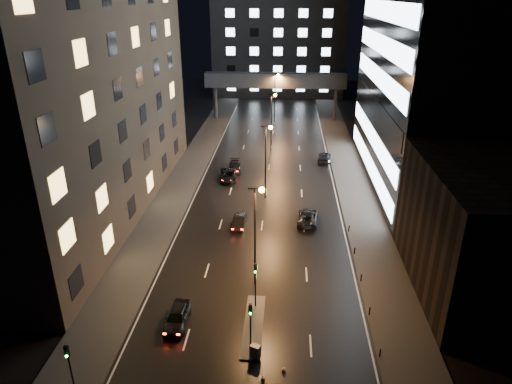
% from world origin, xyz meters
% --- Properties ---
extents(ground, '(160.00, 160.00, 0.00)m').
position_xyz_m(ground, '(0.00, 40.00, 0.00)').
color(ground, black).
rests_on(ground, ground).
extents(sidewalk_left, '(5.00, 110.00, 0.15)m').
position_xyz_m(sidewalk_left, '(-12.50, 35.00, 0.07)').
color(sidewalk_left, '#383533').
rests_on(sidewalk_left, ground).
extents(sidewalk_right, '(5.00, 110.00, 0.15)m').
position_xyz_m(sidewalk_right, '(12.50, 35.00, 0.07)').
color(sidewalk_right, '#383533').
rests_on(sidewalk_right, ground).
extents(building_left, '(15.00, 48.00, 40.00)m').
position_xyz_m(building_left, '(-22.50, 24.00, 20.00)').
color(building_left, '#2D2319').
rests_on(building_left, ground).
extents(building_right_low, '(10.00, 18.00, 12.00)m').
position_xyz_m(building_right_low, '(20.00, 9.00, 6.00)').
color(building_right_low, black).
rests_on(building_right_low, ground).
extents(building_right_glass, '(20.00, 36.00, 45.00)m').
position_xyz_m(building_right_glass, '(25.00, 36.00, 22.50)').
color(building_right_glass, black).
rests_on(building_right_glass, ground).
extents(building_far, '(34.00, 14.00, 25.00)m').
position_xyz_m(building_far, '(0.00, 98.00, 12.50)').
color(building_far, '#333335').
rests_on(building_far, ground).
extents(skybridge, '(30.00, 3.00, 10.00)m').
position_xyz_m(skybridge, '(0.00, 70.00, 8.34)').
color(skybridge, '#333335').
rests_on(skybridge, ground).
extents(median_island, '(1.60, 8.00, 0.15)m').
position_xyz_m(median_island, '(0.30, 2.00, 0.07)').
color(median_island, '#383533').
rests_on(median_island, ground).
extents(traffic_signal_near, '(0.28, 0.34, 4.40)m').
position_xyz_m(traffic_signal_near, '(0.30, 4.49, 3.09)').
color(traffic_signal_near, black).
rests_on(traffic_signal_near, median_island).
extents(traffic_signal_far, '(0.28, 0.34, 4.40)m').
position_xyz_m(traffic_signal_far, '(0.30, -1.01, 3.09)').
color(traffic_signal_far, black).
rests_on(traffic_signal_far, median_island).
extents(traffic_signal_corner, '(0.28, 0.34, 4.40)m').
position_xyz_m(traffic_signal_corner, '(-11.50, -6.01, 2.94)').
color(traffic_signal_corner, black).
rests_on(traffic_signal_corner, ground).
extents(bollard_row, '(0.12, 25.12, 0.90)m').
position_xyz_m(bollard_row, '(10.20, 6.50, 0.45)').
color(bollard_row, black).
rests_on(bollard_row, ground).
extents(streetlight_near, '(1.45, 0.50, 10.15)m').
position_xyz_m(streetlight_near, '(0.16, 8.00, 6.50)').
color(streetlight_near, black).
rests_on(streetlight_near, ground).
extents(streetlight_mid_a, '(1.45, 0.50, 10.15)m').
position_xyz_m(streetlight_mid_a, '(0.16, 28.00, 6.50)').
color(streetlight_mid_a, black).
rests_on(streetlight_mid_a, ground).
extents(streetlight_mid_b, '(1.45, 0.50, 10.15)m').
position_xyz_m(streetlight_mid_b, '(0.16, 48.00, 6.50)').
color(streetlight_mid_b, black).
rests_on(streetlight_mid_b, ground).
extents(streetlight_far, '(1.45, 0.50, 10.15)m').
position_xyz_m(streetlight_far, '(0.16, 68.00, 6.50)').
color(streetlight_far, black).
rests_on(streetlight_far, ground).
extents(car_away_a, '(1.79, 4.42, 1.50)m').
position_xyz_m(car_away_a, '(-6.11, 1.85, 0.75)').
color(car_away_a, black).
rests_on(car_away_a, ground).
extents(car_away_b, '(1.59, 4.06, 1.32)m').
position_xyz_m(car_away_b, '(-2.71, 19.63, 0.66)').
color(car_away_b, black).
rests_on(car_away_b, ground).
extents(car_away_c, '(2.95, 5.40, 1.44)m').
position_xyz_m(car_away_c, '(-5.84, 34.27, 0.72)').
color(car_away_c, black).
rests_on(car_away_c, ground).
extents(car_away_d, '(2.35, 4.85, 1.36)m').
position_xyz_m(car_away_d, '(-5.23, 38.05, 0.68)').
color(car_away_d, black).
rests_on(car_away_d, ground).
extents(car_toward_a, '(2.83, 5.28, 1.41)m').
position_xyz_m(car_toward_a, '(5.52, 21.27, 0.70)').
color(car_toward_a, black).
rests_on(car_toward_a, ground).
extents(car_toward_b, '(2.58, 5.15, 1.43)m').
position_xyz_m(car_toward_b, '(9.00, 43.46, 0.72)').
color(car_toward_b, black).
rests_on(car_toward_b, ground).
extents(utility_cabinet, '(0.88, 0.75, 1.13)m').
position_xyz_m(utility_cabinet, '(0.70, -1.70, 0.72)').
color(utility_cabinet, '#515154').
rests_on(utility_cabinet, median_island).
extents(cone_a, '(0.51, 0.51, 0.53)m').
position_xyz_m(cone_a, '(1.39, -3.83, 0.27)').
color(cone_a, orange).
rests_on(cone_a, ground).
extents(cone_b, '(0.41, 0.41, 0.44)m').
position_xyz_m(cone_b, '(2.89, -2.89, 0.22)').
color(cone_b, '#FF600D').
rests_on(cone_b, ground).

